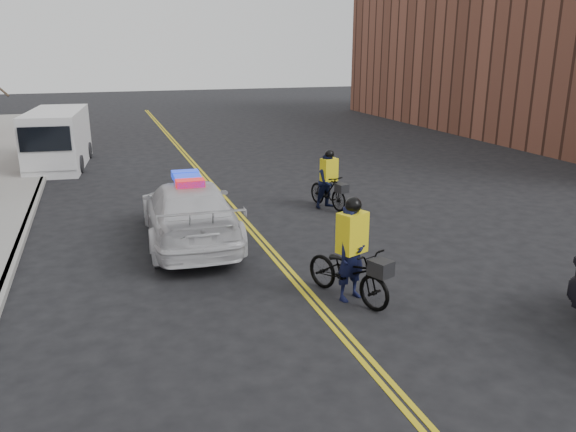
% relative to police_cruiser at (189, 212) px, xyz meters
% --- Properties ---
extents(ground, '(120.00, 120.00, 0.00)m').
position_rel_police_cruiser_xyz_m(ground, '(1.77, -4.37, -0.81)').
color(ground, black).
rests_on(ground, ground).
extents(center_line_left, '(0.10, 60.00, 0.01)m').
position_rel_police_cruiser_xyz_m(center_line_left, '(1.69, 3.63, -0.81)').
color(center_line_left, gold).
rests_on(center_line_left, ground).
extents(center_line_right, '(0.10, 60.00, 0.01)m').
position_rel_police_cruiser_xyz_m(center_line_right, '(1.85, 3.63, -0.81)').
color(center_line_right, gold).
rests_on(center_line_right, ground).
extents(curb, '(0.20, 60.00, 0.15)m').
position_rel_police_cruiser_xyz_m(curb, '(-4.23, 3.63, -0.74)').
color(curb, gray).
rests_on(curb, ground).
extents(building_across, '(12.00, 30.00, 11.00)m').
position_rel_police_cruiser_xyz_m(building_across, '(23.77, 13.63, 4.69)').
color(building_across, brown).
rests_on(building_across, ground).
extents(police_cruiser, '(2.49, 5.65, 1.77)m').
position_rel_police_cruiser_xyz_m(police_cruiser, '(0.00, 0.00, 0.00)').
color(police_cruiser, silver).
rests_on(police_cruiser, ground).
extents(cargo_van, '(2.60, 5.84, 2.37)m').
position_rel_police_cruiser_xyz_m(cargo_van, '(-3.75, 11.47, 0.35)').
color(cargo_van, white).
rests_on(cargo_van, ground).
extents(cyclist_near, '(1.53, 2.30, 2.13)m').
position_rel_police_cruiser_xyz_m(cyclist_near, '(2.52, -4.57, -0.07)').
color(cyclist_near, black).
rests_on(cyclist_near, ground).
extents(cyclist_far, '(0.97, 1.92, 1.87)m').
position_rel_police_cruiser_xyz_m(cyclist_far, '(4.70, 1.84, -0.08)').
color(cyclist_far, black).
rests_on(cyclist_far, ground).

